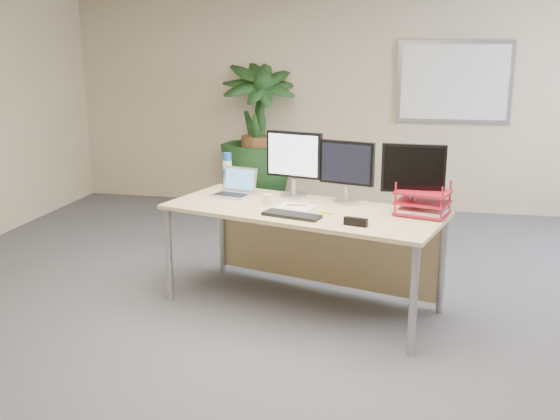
% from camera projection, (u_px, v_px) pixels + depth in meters
% --- Properties ---
extents(floor, '(8.00, 8.00, 0.00)m').
position_uv_depth(floor, '(283.00, 353.00, 4.09)').
color(floor, '#444449').
rests_on(floor, ground).
extents(back_wall, '(7.00, 0.04, 2.70)m').
position_uv_depth(back_wall, '(350.00, 98.00, 7.53)').
color(back_wall, '#C2AE89').
rests_on(back_wall, floor).
extents(whiteboard, '(1.30, 0.04, 0.95)m').
position_uv_depth(whiteboard, '(454.00, 82.00, 7.21)').
color(whiteboard, '#A2A2A7').
rests_on(whiteboard, back_wall).
extents(desk, '(2.20, 1.38, 0.78)m').
position_uv_depth(desk, '(309.00, 226.00, 4.77)').
color(desk, '#D0B57A').
rests_on(desk, floor).
extents(floor_plant, '(1.10, 1.10, 1.50)m').
position_uv_depth(floor_plant, '(258.00, 148.00, 7.62)').
color(floor_plant, '#143716').
rests_on(floor_plant, floor).
extents(monitor_left, '(0.46, 0.21, 0.52)m').
position_uv_depth(monitor_left, '(294.00, 160.00, 4.91)').
color(monitor_left, '#A7A6AB').
rests_on(monitor_left, desk).
extents(monitor_right, '(0.42, 0.19, 0.48)m').
position_uv_depth(monitor_right, '(347.00, 168.00, 4.72)').
color(monitor_right, '#A7A6AB').
rests_on(monitor_right, desk).
extents(monitor_dark, '(0.45, 0.20, 0.50)m').
position_uv_depth(monitor_dark, '(413.00, 174.00, 4.42)').
color(monitor_dark, '#A7A6AB').
rests_on(monitor_dark, desk).
extents(laptop, '(0.36, 0.33, 0.22)m').
position_uv_depth(laptop, '(235.00, 188.00, 5.04)').
color(laptop, silver).
rests_on(laptop, desk).
extents(keyboard, '(0.44, 0.25, 0.02)m').
position_uv_depth(keyboard, '(292.00, 215.00, 4.39)').
color(keyboard, black).
rests_on(keyboard, desk).
extents(coffee_mug, '(0.11, 0.07, 0.08)m').
position_uv_depth(coffee_mug, '(268.00, 199.00, 4.72)').
color(coffee_mug, silver).
rests_on(coffee_mug, desk).
extents(spiral_notebook, '(0.32, 0.27, 0.01)m').
position_uv_depth(spiral_notebook, '(295.00, 207.00, 4.64)').
color(spiral_notebook, white).
rests_on(spiral_notebook, desk).
extents(orange_pen, '(0.14, 0.02, 0.01)m').
position_uv_depth(orange_pen, '(296.00, 205.00, 4.65)').
color(orange_pen, orange).
rests_on(orange_pen, spiral_notebook).
extents(yellow_highlighter, '(0.11, 0.06, 0.02)m').
position_uv_depth(yellow_highlighter, '(325.00, 213.00, 4.48)').
color(yellow_highlighter, '#EFF419').
rests_on(yellow_highlighter, desk).
extents(water_bottle, '(0.08, 0.08, 0.30)m').
position_uv_depth(water_bottle, '(227.00, 171.00, 5.27)').
color(water_bottle, silver).
rests_on(water_bottle, desk).
extents(letter_tray, '(0.42, 0.36, 0.17)m').
position_uv_depth(letter_tray, '(422.00, 204.00, 4.42)').
color(letter_tray, '#A81426').
rests_on(letter_tray, desk).
extents(stapler, '(0.17, 0.09, 0.05)m').
position_uv_depth(stapler, '(356.00, 222.00, 4.17)').
color(stapler, black).
rests_on(stapler, desk).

